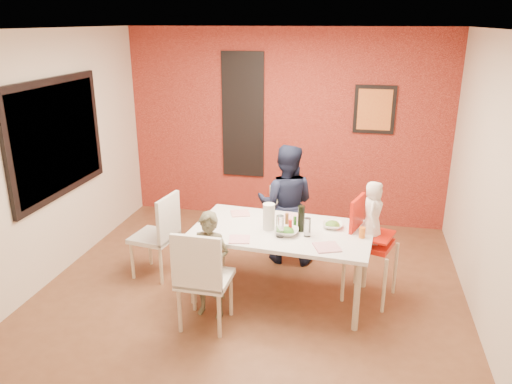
% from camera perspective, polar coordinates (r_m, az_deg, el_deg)
% --- Properties ---
extents(ground, '(4.50, 4.50, 0.00)m').
position_cam_1_polar(ground, '(5.47, -0.68, -11.48)').
color(ground, brown).
rests_on(ground, ground).
extents(ceiling, '(4.50, 4.50, 0.02)m').
position_cam_1_polar(ceiling, '(4.70, -0.81, 18.11)').
color(ceiling, silver).
rests_on(ceiling, wall_back).
extents(wall_back, '(4.50, 0.02, 2.70)m').
position_cam_1_polar(wall_back, '(7.06, 3.36, 7.39)').
color(wall_back, beige).
rests_on(wall_back, ground).
extents(wall_front, '(4.50, 0.02, 2.70)m').
position_cam_1_polar(wall_front, '(2.93, -10.72, -10.48)').
color(wall_front, beige).
rests_on(wall_front, ground).
extents(wall_left, '(0.02, 4.50, 2.70)m').
position_cam_1_polar(wall_left, '(5.83, -22.88, 3.37)').
color(wall_left, beige).
rests_on(wall_left, ground).
extents(wall_right, '(0.02, 4.50, 2.70)m').
position_cam_1_polar(wall_right, '(4.95, 25.57, 0.37)').
color(wall_right, beige).
rests_on(wall_right, ground).
extents(brick_accent_wall, '(4.50, 0.02, 2.70)m').
position_cam_1_polar(brick_accent_wall, '(7.04, 3.33, 7.36)').
color(brick_accent_wall, maroon).
rests_on(brick_accent_wall, ground).
extents(picture_window_frame, '(0.05, 1.70, 1.30)m').
position_cam_1_polar(picture_window_frame, '(5.93, -21.82, 5.75)').
color(picture_window_frame, black).
rests_on(picture_window_frame, wall_left).
extents(picture_window_pane, '(0.02, 1.55, 1.15)m').
position_cam_1_polar(picture_window_pane, '(5.92, -21.70, 5.75)').
color(picture_window_pane, black).
rests_on(picture_window_pane, wall_left).
extents(glassblock_strip, '(0.55, 0.03, 1.70)m').
position_cam_1_polar(glassblock_strip, '(7.11, -1.50, 8.73)').
color(glassblock_strip, '#B6BEC6').
rests_on(glassblock_strip, wall_back).
extents(glassblock_surround, '(0.60, 0.03, 1.76)m').
position_cam_1_polar(glassblock_surround, '(7.11, -1.51, 8.73)').
color(glassblock_surround, black).
rests_on(glassblock_surround, wall_back).
extents(art_print_frame, '(0.54, 0.03, 0.64)m').
position_cam_1_polar(art_print_frame, '(6.89, 13.39, 9.15)').
color(art_print_frame, black).
rests_on(art_print_frame, wall_back).
extents(art_print_canvas, '(0.44, 0.01, 0.54)m').
position_cam_1_polar(art_print_canvas, '(6.88, 13.39, 9.13)').
color(art_print_canvas, orange).
rests_on(art_print_canvas, wall_back).
extents(dining_table, '(1.88, 1.15, 0.75)m').
position_cam_1_polar(dining_table, '(5.14, 2.99, -4.98)').
color(dining_table, white).
rests_on(dining_table, ground).
extents(chair_near, '(0.48, 0.48, 1.01)m').
position_cam_1_polar(chair_near, '(4.66, -6.24, -9.45)').
color(chair_near, silver).
rests_on(chair_near, ground).
extents(chair_far, '(0.50, 0.50, 0.84)m').
position_cam_1_polar(chair_far, '(6.21, 3.49, -2.78)').
color(chair_far, silver).
rests_on(chair_far, ground).
extents(chair_left, '(0.51, 0.51, 0.97)m').
position_cam_1_polar(chair_left, '(5.68, -10.90, -4.44)').
color(chair_left, silver).
rests_on(chair_left, ground).
extents(high_chair, '(0.56, 0.56, 1.09)m').
position_cam_1_polar(high_chair, '(5.25, 12.62, -5.31)').
color(high_chair, red).
rests_on(high_chair, ground).
extents(child_near, '(0.42, 0.29, 1.08)m').
position_cam_1_polar(child_near, '(4.88, -5.28, -8.34)').
color(child_near, brown).
rests_on(child_near, ground).
extents(child_far, '(0.70, 0.55, 1.44)m').
position_cam_1_polar(child_far, '(5.90, 3.43, -1.38)').
color(child_far, '#161B32').
rests_on(child_far, ground).
extents(toddler, '(0.24, 0.33, 0.64)m').
position_cam_1_polar(toddler, '(5.12, 13.19, -2.25)').
color(toddler, white).
rests_on(toddler, high_chair).
extents(plate_near_left, '(0.23, 0.23, 0.01)m').
position_cam_1_polar(plate_near_left, '(4.87, -1.91, -5.42)').
color(plate_near_left, white).
rests_on(plate_near_left, dining_table).
extents(plate_far_mid, '(0.24, 0.24, 0.01)m').
position_cam_1_polar(plate_far_mid, '(5.43, 4.12, -2.81)').
color(plate_far_mid, white).
rests_on(plate_far_mid, dining_table).
extents(plate_near_right, '(0.30, 0.30, 0.01)m').
position_cam_1_polar(plate_near_right, '(4.76, 8.12, -6.26)').
color(plate_near_right, silver).
rests_on(plate_near_right, dining_table).
extents(plate_far_left, '(0.25, 0.25, 0.01)m').
position_cam_1_polar(plate_far_left, '(5.51, -1.81, -2.44)').
color(plate_far_left, white).
rests_on(plate_far_left, dining_table).
extents(salad_bowl_a, '(0.24, 0.24, 0.06)m').
position_cam_1_polar(salad_bowl_a, '(4.99, 3.52, -4.55)').
color(salad_bowl_a, silver).
rests_on(salad_bowl_a, dining_table).
extents(salad_bowl_b, '(0.22, 0.22, 0.05)m').
position_cam_1_polar(salad_bowl_b, '(5.20, 8.74, -3.78)').
color(salad_bowl_b, white).
rests_on(salad_bowl_b, dining_table).
extents(wine_bottle, '(0.07, 0.07, 0.27)m').
position_cam_1_polar(wine_bottle, '(5.04, 5.19, -3.05)').
color(wine_bottle, black).
rests_on(wine_bottle, dining_table).
extents(wine_glass_a, '(0.08, 0.08, 0.22)m').
position_cam_1_polar(wine_glass_a, '(4.90, 2.76, -3.93)').
color(wine_glass_a, white).
rests_on(wine_glass_a, dining_table).
extents(wine_glass_b, '(0.07, 0.07, 0.19)m').
position_cam_1_polar(wine_glass_b, '(4.94, 5.89, -4.03)').
color(wine_glass_b, silver).
rests_on(wine_glass_b, dining_table).
extents(paper_towel_roll, '(0.12, 0.12, 0.27)m').
position_cam_1_polar(paper_towel_roll, '(5.06, 1.48, -2.84)').
color(paper_towel_roll, silver).
rests_on(paper_towel_roll, dining_table).
extents(condiment_red, '(0.04, 0.04, 0.14)m').
position_cam_1_polar(condiment_red, '(5.00, 3.94, -3.98)').
color(condiment_red, red).
rests_on(condiment_red, dining_table).
extents(condiment_green, '(0.03, 0.03, 0.13)m').
position_cam_1_polar(condiment_green, '(5.11, 4.47, -3.51)').
color(condiment_green, '#2E7226').
rests_on(condiment_green, dining_table).
extents(condiment_brown, '(0.04, 0.04, 0.15)m').
position_cam_1_polar(condiment_brown, '(5.16, 3.54, -3.20)').
color(condiment_brown, brown).
rests_on(condiment_brown, dining_table).
extents(sippy_cup, '(0.06, 0.06, 0.11)m').
position_cam_1_polar(sippy_cup, '(5.01, 12.03, -4.56)').
color(sippy_cup, orange).
rests_on(sippy_cup, dining_table).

